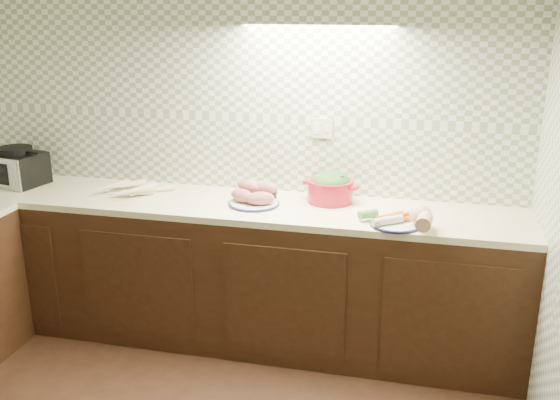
% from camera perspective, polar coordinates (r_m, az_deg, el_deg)
% --- Properties ---
extents(room, '(3.60, 3.60, 2.60)m').
position_cam_1_polar(room, '(2.28, -17.80, 5.92)').
color(room, black).
rests_on(room, ground).
extents(counter, '(3.60, 3.60, 0.90)m').
position_cam_1_polar(counter, '(3.57, -19.97, -10.25)').
color(counter, black).
rests_on(counter, ground).
extents(toaster_oven, '(0.40, 0.34, 0.25)m').
position_cam_1_polar(toaster_oven, '(4.45, -23.00, 2.79)').
color(toaster_oven, black).
rests_on(toaster_oven, counter).
extents(parsnip_pile, '(0.36, 0.41, 0.07)m').
position_cam_1_polar(parsnip_pile, '(4.02, -13.30, 0.96)').
color(parsnip_pile, beige).
rests_on(parsnip_pile, counter).
extents(sweet_potato_plate, '(0.31, 0.31, 0.14)m').
position_cam_1_polar(sweet_potato_plate, '(3.71, -2.35, 0.41)').
color(sweet_potato_plate, '#191A43').
rests_on(sweet_potato_plate, counter).
extents(onion_bowl, '(0.15, 0.15, 0.12)m').
position_cam_1_polar(onion_bowl, '(3.82, -1.45, 0.76)').
color(onion_bowl, black).
rests_on(onion_bowl, counter).
extents(dutch_oven, '(0.34, 0.33, 0.19)m').
position_cam_1_polar(dutch_oven, '(3.75, 4.61, 1.18)').
color(dutch_oven, '#AD1125').
rests_on(dutch_oven, counter).
extents(veg_plate, '(0.43, 0.29, 0.13)m').
position_cam_1_polar(veg_plate, '(3.42, 11.47, -1.64)').
color(veg_plate, '#191A43').
rests_on(veg_plate, counter).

